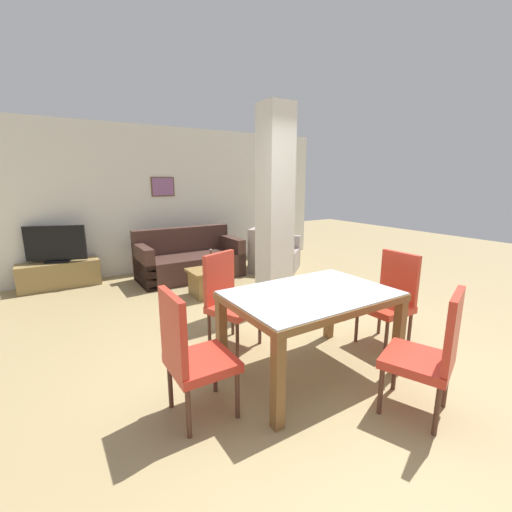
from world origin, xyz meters
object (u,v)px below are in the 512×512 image
at_px(bottle, 211,260).
at_px(tv_screen, 56,244).
at_px(dining_chair_near_right, 431,351).
at_px(dining_table, 311,310).
at_px(coffee_table, 208,282).
at_px(dining_chair_head_left, 191,352).
at_px(armchair, 273,255).
at_px(floor_lamp, 270,190).
at_px(tv_stand, 60,275).
at_px(sofa, 189,261).
at_px(dining_chair_head_right, 390,296).
at_px(dining_chair_far_left, 228,297).

relative_size(bottle, tv_screen, 0.32).
relative_size(dining_chair_near_right, tv_screen, 1.15).
relative_size(dining_table, coffee_table, 2.52).
bearing_deg(dining_chair_head_left, armchair, 137.10).
bearing_deg(bottle, floor_lamp, 31.40).
bearing_deg(tv_stand, floor_lamp, -4.86).
distance_m(dining_table, armchair, 3.67).
distance_m(sofa, bottle, 0.97).
distance_m(dining_chair_head_left, tv_stand, 4.19).
bearing_deg(dining_chair_near_right, coffee_table, 72.65).
distance_m(armchair, tv_screen, 3.75).
distance_m(dining_chair_near_right, floor_lamp, 5.14).
bearing_deg(dining_table, armchair, 60.18).
height_order(armchair, bottle, armchair).
bearing_deg(bottle, dining_chair_head_left, -117.69).
bearing_deg(dining_chair_near_right, dining_chair_head_right, 28.91).
xyz_separation_m(dining_chair_head_right, bottle, (-0.87, 2.62, -0.02)).
bearing_deg(tv_stand, dining_chair_near_right, -67.07).
xyz_separation_m(bottle, floor_lamp, (1.92, 1.17, 1.00)).
height_order(dining_chair_head_left, bottle, dining_chair_head_left).
bearing_deg(dining_chair_head_left, sofa, 158.91).
xyz_separation_m(dining_table, bottle, (0.24, 2.62, -0.10)).
distance_m(sofa, coffee_table, 1.10).
height_order(dining_chair_head_right, tv_stand, dining_chair_head_right).
bearing_deg(dining_chair_far_left, floor_lamp, -152.60).
distance_m(dining_chair_head_left, coffee_table, 2.80).
bearing_deg(dining_chair_far_left, bottle, -130.69).
bearing_deg(dining_chair_near_right, tv_stand, 91.71).
distance_m(bottle, floor_lamp, 2.47).
bearing_deg(floor_lamp, coffee_table, -147.26).
bearing_deg(dining_chair_far_left, armchair, -155.21).
bearing_deg(dining_chair_head_right, dining_chair_head_left, 90.00).
xyz_separation_m(dining_chair_head_left, dining_chair_near_right, (1.48, -0.91, 0.00)).
height_order(dining_chair_near_right, sofa, dining_chair_near_right).
distance_m(dining_chair_head_left, tv_screen, 4.18).
xyz_separation_m(dining_chair_head_left, bottle, (1.37, 2.62, -0.02)).
relative_size(tv_screen, floor_lamp, 0.48).
xyz_separation_m(dining_chair_near_right, coffee_table, (-0.23, 3.39, -0.32)).
distance_m(dining_chair_head_left, armchair, 4.34).
bearing_deg(dining_table, tv_stand, 113.30).
bearing_deg(dining_table, coffee_table, 87.11).
xyz_separation_m(bottle, tv_screen, (-2.02, 1.51, 0.21)).
xyz_separation_m(dining_chair_head_left, sofa, (1.38, 3.57, -0.23)).
relative_size(dining_table, bottle, 5.19).
distance_m(dining_chair_near_right, bottle, 3.53).
height_order(sofa, tv_screen, tv_screen).
height_order(coffee_table, floor_lamp, floor_lamp).
xyz_separation_m(dining_table, dining_chair_head_right, (1.12, 0.00, -0.08)).
bearing_deg(tv_stand, dining_table, -66.70).
xyz_separation_m(dining_chair_near_right, armchair, (1.47, 4.09, -0.24)).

